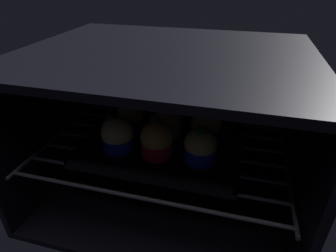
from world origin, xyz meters
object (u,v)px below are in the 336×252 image
(muffin_row2_col0, at_px, (146,101))
(muffin_row0_col2, at_px, (201,146))
(muffin_row1_col2, at_px, (206,125))
(muffin_row1_col1, at_px, (168,121))
(muffin_row2_col1, at_px, (177,105))
(muffin_row1_col0, at_px, (131,117))
(muffin_row0_col0, at_px, (118,135))
(muffin_row2_col2, at_px, (209,110))
(baking_tray, at_px, (168,135))
(muffin_row0_col1, at_px, (157,139))

(muffin_row2_col0, bearing_deg, muffin_row0_col2, -44.48)
(muffin_row1_col2, xyz_separation_m, muffin_row2_col0, (-0.18, 0.09, -0.00))
(muffin_row1_col1, distance_m, muffin_row2_col1, 0.09)
(muffin_row1_col0, relative_size, muffin_row1_col1, 0.99)
(muffin_row2_col0, relative_size, muffin_row2_col1, 0.98)
(muffin_row1_col0, distance_m, muffin_row2_col1, 0.13)
(muffin_row0_col2, bearing_deg, muffin_row1_col1, 137.45)
(muffin_row0_col0, distance_m, muffin_row2_col2, 0.25)
(baking_tray, relative_size, muffin_row0_col1, 4.14)
(muffin_row0_col0, bearing_deg, muffin_row1_col0, 93.07)
(muffin_row2_col0, height_order, muffin_row2_col2, muffin_row2_col0)
(baking_tray, distance_m, muffin_row1_col0, 0.10)
(muffin_row2_col2, bearing_deg, muffin_row0_col0, -134.43)
(muffin_row0_col2, distance_m, muffin_row2_col2, 0.17)
(muffin_row0_col0, bearing_deg, muffin_row1_col2, 27.31)
(muffin_row0_col2, xyz_separation_m, muffin_row1_col1, (-0.09, 0.08, 0.00))
(baking_tray, xyz_separation_m, muffin_row2_col1, (0.00, 0.09, 0.04))
(muffin_row1_col1, distance_m, muffin_row2_col0, 0.13)
(muffin_row1_col1, relative_size, muffin_row2_col0, 0.99)
(muffin_row1_col1, height_order, muffin_row1_col2, muffin_row1_col2)
(muffin_row2_col1, bearing_deg, muffin_row1_col0, -135.65)
(baking_tray, relative_size, muffin_row2_col0, 4.56)
(baking_tray, xyz_separation_m, muffin_row2_col2, (0.09, 0.09, 0.04))
(muffin_row0_col2, bearing_deg, baking_tray, 136.91)
(muffin_row2_col1, bearing_deg, baking_tray, -90.68)
(muffin_row0_col1, relative_size, muffin_row2_col1, 1.08)
(muffin_row1_col1, bearing_deg, muffin_row0_col1, -90.93)
(muffin_row0_col2, distance_m, muffin_row1_col0, 0.20)
(baking_tray, distance_m, muffin_row2_col1, 0.10)
(baking_tray, xyz_separation_m, muffin_row2_col0, (-0.09, 0.09, 0.04))
(muffin_row1_col2, bearing_deg, muffin_row0_col0, -152.69)
(muffin_row1_col2, bearing_deg, muffin_row2_col1, 135.52)
(muffin_row2_col2, bearing_deg, baking_tray, -135.10)
(muffin_row0_col0, height_order, muffin_row1_col0, muffin_row0_col0)
(baking_tray, relative_size, muffin_row0_col2, 4.36)
(muffin_row0_col1, xyz_separation_m, muffin_row0_col2, (0.09, 0.00, -0.00))
(muffin_row0_col2, xyz_separation_m, muffin_row2_col0, (-0.18, 0.17, 0.00))
(muffin_row0_col2, bearing_deg, muffin_row2_col2, 91.81)
(muffin_row0_col0, xyz_separation_m, muffin_row1_col1, (0.09, 0.09, -0.00))
(muffin_row0_col1, xyz_separation_m, muffin_row1_col2, (0.09, 0.09, -0.00))
(baking_tray, bearing_deg, muffin_row1_col0, -177.67)
(muffin_row1_col0, height_order, muffin_row1_col1, same)
(baking_tray, height_order, muffin_row2_col1, muffin_row2_col1)
(muffin_row1_col0, relative_size, muffin_row2_col1, 0.97)
(muffin_row1_col0, height_order, muffin_row1_col2, muffin_row1_col2)
(muffin_row0_col2, xyz_separation_m, muffin_row1_col2, (-0.00, 0.09, 0.00))
(muffin_row1_col1, height_order, muffin_row2_col0, same)
(muffin_row0_col1, bearing_deg, muffin_row2_col0, 115.77)
(muffin_row0_col0, xyz_separation_m, muffin_row2_col2, (0.17, 0.18, -0.00))
(muffin_row2_col1, relative_size, muffin_row2_col2, 1.09)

